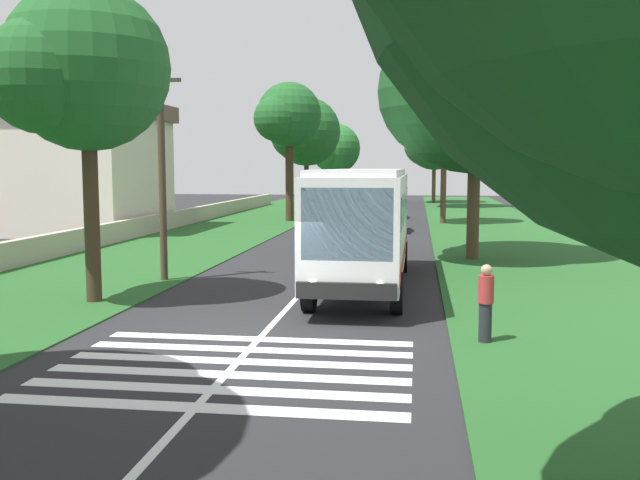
% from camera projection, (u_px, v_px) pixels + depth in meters
% --- Properties ---
extents(ground, '(160.00, 160.00, 0.00)m').
position_uv_depth(ground, '(265.00, 333.00, 16.24)').
color(ground, '#262628').
extents(grass_verge_left, '(120.00, 8.00, 0.04)m').
position_uv_depth(grass_verge_left, '(159.00, 250.00, 32.13)').
color(grass_verge_left, '#235623').
rests_on(grass_verge_left, ground).
extents(grass_verge_right, '(120.00, 8.00, 0.04)m').
position_uv_depth(grass_verge_right, '(529.00, 256.00, 29.90)').
color(grass_verge_right, '#235623').
rests_on(grass_verge_right, ground).
extents(centre_line, '(110.00, 0.16, 0.01)m').
position_uv_depth(centre_line, '(338.00, 254.00, 31.02)').
color(centre_line, silver).
rests_on(centre_line, ground).
extents(coach_bus, '(11.16, 2.62, 3.73)m').
position_uv_depth(coach_bus, '(364.00, 220.00, 22.12)').
color(coach_bus, white).
rests_on(coach_bus, ground).
extents(zebra_crossing, '(4.95, 6.80, 0.01)m').
position_uv_depth(zebra_crossing, '(232.00, 368.00, 13.40)').
color(zebra_crossing, silver).
rests_on(zebra_crossing, ground).
extents(trailing_car_0, '(4.30, 1.78, 1.43)m').
position_uv_depth(trailing_car_0, '(391.00, 220.00, 41.77)').
color(trailing_car_0, silver).
rests_on(trailing_car_0, ground).
extents(trailing_car_1, '(4.30, 1.78, 1.43)m').
position_uv_depth(trailing_car_1, '(339.00, 214.00, 47.29)').
color(trailing_car_1, navy).
rests_on(trailing_car_1, ground).
extents(trailing_car_2, '(4.30, 1.78, 1.43)m').
position_uv_depth(trailing_car_2, '(392.00, 209.00, 52.50)').
color(trailing_car_2, gold).
rests_on(trailing_car_2, ground).
extents(trailing_car_3, '(4.30, 1.78, 1.43)m').
position_uv_depth(trailing_car_3, '(354.00, 205.00, 58.96)').
color(trailing_car_3, '#B7A893').
rests_on(trailing_car_3, ground).
extents(roadside_tree_left_1, '(5.34, 4.54, 8.72)m').
position_uv_depth(roadside_tree_left_1, '(82.00, 73.00, 19.18)').
color(roadside_tree_left_1, '#3D2D1E').
rests_on(roadside_tree_left_1, grass_verge_left).
extents(roadside_tree_left_2, '(5.43, 4.47, 9.61)m').
position_uv_depth(roadside_tree_left_2, '(287.00, 117.00, 48.72)').
color(roadside_tree_left_2, '#3D2D1E').
rests_on(roadside_tree_left_2, grass_verge_left).
extents(roadside_tree_left_3, '(6.61, 5.49, 8.53)m').
position_uv_depth(roadside_tree_left_3, '(334.00, 150.00, 77.56)').
color(roadside_tree_left_3, '#4C3826').
rests_on(roadside_tree_left_3, grass_verge_left).
extents(roadside_tree_left_4, '(6.45, 5.61, 9.46)m').
position_uv_depth(roadside_tree_left_4, '(304.00, 133.00, 57.67)').
color(roadside_tree_left_4, '#3D2D1E').
rests_on(roadside_tree_left_4, grass_verge_left).
extents(roadside_tree_right_1, '(9.52, 7.59, 10.96)m').
position_uv_depth(roadside_tree_right_1, '(470.00, 87.00, 28.39)').
color(roadside_tree_right_1, '#4C3826').
rests_on(roadside_tree_right_1, grass_verge_right).
extents(roadside_tree_right_2, '(8.31, 6.94, 11.84)m').
position_uv_depth(roadside_tree_right_2, '(442.00, 119.00, 65.37)').
color(roadside_tree_right_2, '#3D2D1E').
rests_on(roadside_tree_right_2, grass_verge_right).
extents(roadside_tree_right_3, '(7.70, 6.30, 9.67)m').
position_uv_depth(roadside_tree_right_3, '(432.00, 142.00, 74.23)').
color(roadside_tree_right_3, brown).
rests_on(roadside_tree_right_3, grass_verge_right).
extents(roadside_tree_right_4, '(6.38, 5.41, 9.99)m').
position_uv_depth(roadside_tree_right_4, '(442.00, 115.00, 46.54)').
color(roadside_tree_right_4, '#4C3826').
rests_on(roadside_tree_right_4, grass_verge_right).
extents(utility_pole, '(0.24, 1.40, 7.18)m').
position_uv_depth(utility_pole, '(162.00, 168.00, 23.23)').
color(utility_pole, '#473828').
rests_on(utility_pole, grass_verge_left).
extents(roadside_wall, '(70.00, 0.40, 1.02)m').
position_uv_depth(roadside_wall, '(132.00, 228.00, 37.47)').
color(roadside_wall, '#B2A893').
rests_on(roadside_wall, grass_verge_left).
extents(roadside_building, '(9.98, 9.50, 7.58)m').
position_uv_depth(roadside_building, '(74.00, 166.00, 41.43)').
color(roadside_building, beige).
rests_on(roadside_building, ground).
extents(pedestrian, '(0.34, 0.34, 1.69)m').
position_uv_depth(pedestrian, '(486.00, 302.00, 15.14)').
color(pedestrian, '#26262D').
rests_on(pedestrian, grass_verge_right).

